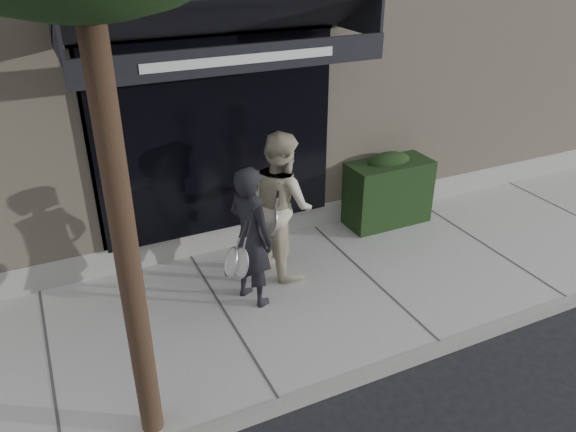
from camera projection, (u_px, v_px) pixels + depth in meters
ground at (367, 283)px, 7.56m from camera, size 80.00×80.00×0.00m
sidewalk at (367, 279)px, 7.54m from camera, size 20.00×3.00×0.12m
curb at (442, 348)px, 6.29m from camera, size 20.00×0.10×0.14m
building_facade at (230, 21)px, 10.28m from camera, size 14.30×8.04×5.64m
hedge at (386, 189)px, 8.69m from camera, size 1.30×0.70×1.14m
pedestrian_front at (251, 237)px, 6.63m from camera, size 0.79×0.86×1.78m
pedestrian_back at (281, 204)px, 7.24m from camera, size 0.83×1.01×1.94m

